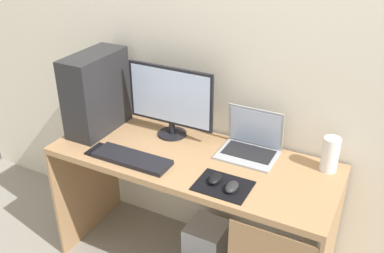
# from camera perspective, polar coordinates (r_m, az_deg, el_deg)

# --- Properties ---
(wall_back) EXTENTS (4.00, 0.05, 2.60)m
(wall_back) POSITION_cam_1_polar(r_m,az_deg,el_deg) (2.32, 3.94, 11.14)
(wall_back) COLOR beige
(wall_back) RESTS_ON ground_plane
(desk) EXTENTS (1.52, 0.59, 0.77)m
(desk) POSITION_cam_1_polar(r_m,az_deg,el_deg) (2.33, 0.33, -7.52)
(desk) COLOR #A37A51
(desk) RESTS_ON ground_plane
(pc_tower) EXTENTS (0.18, 0.40, 0.46)m
(pc_tower) POSITION_cam_1_polar(r_m,az_deg,el_deg) (2.50, -12.60, 4.43)
(pc_tower) COLOR #232326
(pc_tower) RESTS_ON desk
(monitor) EXTENTS (0.51, 0.16, 0.41)m
(monitor) POSITION_cam_1_polar(r_m,az_deg,el_deg) (2.37, -2.88, 3.52)
(monitor) COLOR black
(monitor) RESTS_ON desk
(laptop) EXTENTS (0.30, 0.23, 0.24)m
(laptop) POSITION_cam_1_polar(r_m,az_deg,el_deg) (2.29, 7.78, -2.41)
(laptop) COLOR #9EA3A8
(laptop) RESTS_ON desk
(speaker) EXTENTS (0.08, 0.08, 0.18)m
(speaker) POSITION_cam_1_polar(r_m,az_deg,el_deg) (2.21, 17.91, -3.54)
(speaker) COLOR white
(speaker) RESTS_ON desk
(keyboard) EXTENTS (0.42, 0.14, 0.02)m
(keyboard) POSITION_cam_1_polar(r_m,az_deg,el_deg) (2.24, -7.99, -4.26)
(keyboard) COLOR black
(keyboard) RESTS_ON desk
(mousepad) EXTENTS (0.26, 0.20, 0.00)m
(mousepad) POSITION_cam_1_polar(r_m,az_deg,el_deg) (2.04, 4.16, -7.86)
(mousepad) COLOR black
(mousepad) RESTS_ON desk
(mouse_left) EXTENTS (0.06, 0.10, 0.03)m
(mouse_left) POSITION_cam_1_polar(r_m,az_deg,el_deg) (2.06, 3.13, -6.95)
(mouse_left) COLOR black
(mouse_left) RESTS_ON mousepad
(mouse_right) EXTENTS (0.06, 0.10, 0.03)m
(mouse_right) POSITION_cam_1_polar(r_m,az_deg,el_deg) (2.01, 5.32, -8.00)
(mouse_right) COLOR #232326
(mouse_right) RESTS_ON mousepad
(cell_phone) EXTENTS (0.07, 0.13, 0.01)m
(cell_phone) POSITION_cam_1_polar(r_m,az_deg,el_deg) (2.37, -12.54, -3.03)
(cell_phone) COLOR black
(cell_phone) RESTS_ON desk
(subwoofer) EXTENTS (0.23, 0.23, 0.23)m
(subwoofer) POSITION_cam_1_polar(r_m,az_deg,el_deg) (2.73, 1.95, -14.91)
(subwoofer) COLOR #B7BCC6
(subwoofer) RESTS_ON ground_plane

